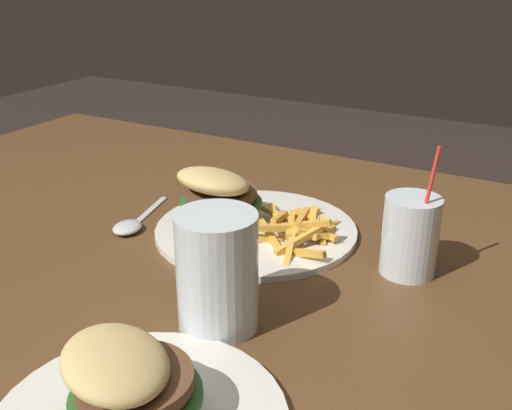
% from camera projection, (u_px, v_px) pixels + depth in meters
% --- Properties ---
extents(dining_table, '(1.63, 1.39, 0.73)m').
position_uv_depth(dining_table, '(160.00, 390.00, 0.76)').
color(dining_table, brown).
rests_on(dining_table, ground_plane).
extents(meal_plate_near, '(0.31, 0.31, 0.11)m').
position_uv_depth(meal_plate_near, '(239.00, 212.00, 0.93)').
color(meal_plate_near, silver).
rests_on(meal_plate_near, dining_table).
extents(beer_glass, '(0.09, 0.09, 0.14)m').
position_uv_depth(beer_glass, '(217.00, 275.00, 0.68)').
color(beer_glass, silver).
rests_on(beer_glass, dining_table).
extents(juice_glass, '(0.08, 0.08, 0.18)m').
position_uv_depth(juice_glass, '(410.00, 239.00, 0.80)').
color(juice_glass, silver).
rests_on(juice_glass, dining_table).
extents(spoon, '(0.07, 0.17, 0.02)m').
position_uv_depth(spoon, '(130.00, 226.00, 0.95)').
color(spoon, silver).
rests_on(spoon, dining_table).
extents(meal_plate_far, '(0.28, 0.28, 0.10)m').
position_uv_depth(meal_plate_far, '(134.00, 404.00, 0.54)').
color(meal_plate_far, silver).
rests_on(meal_plate_far, dining_table).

